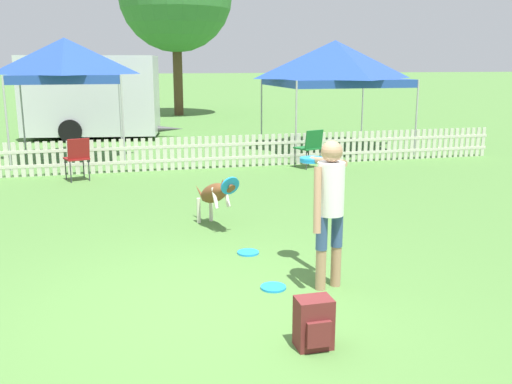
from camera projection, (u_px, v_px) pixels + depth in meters
name	position (u px, v px, depth m)	size (l,w,h in m)	color
ground_plane	(210.00, 309.00, 5.50)	(240.00, 240.00, 0.00)	#4C7A38
handler_person	(329.00, 197.00, 5.84)	(0.45, 1.04, 1.56)	tan
leaping_dog	(215.00, 193.00, 8.09)	(0.53, 1.18, 0.83)	brown
frisbee_near_handler	(248.00, 253.00, 7.08)	(0.27, 0.27, 0.02)	#1E8CD8
frisbee_near_dog	(273.00, 287.00, 5.99)	(0.27, 0.27, 0.02)	#1E8CD8
backpack_on_grass	(314.00, 323.00, 4.71)	(0.30, 0.26, 0.43)	maroon
picket_fence	(151.00, 155.00, 12.37)	(16.75, 0.04, 0.72)	beige
folding_chair_blue_left	(77.00, 155.00, 11.29)	(0.55, 0.56, 0.87)	#333338
folding_chair_center	(310.00, 145.00, 12.66)	(0.61, 0.62, 0.87)	#333338
canopy_tent_main	(65.00, 60.00, 13.43)	(2.49, 2.49, 2.89)	#B2B2B2
canopy_tent_secondary	(335.00, 63.00, 15.20)	(3.24, 3.24, 2.89)	#B2B2B2
equipment_trailer	(92.00, 95.00, 17.67)	(4.88, 2.78, 2.52)	silver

